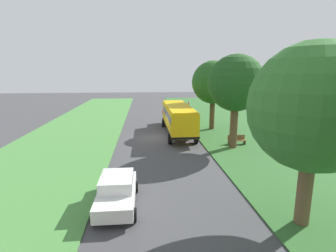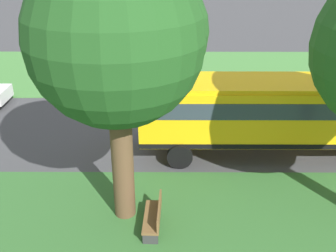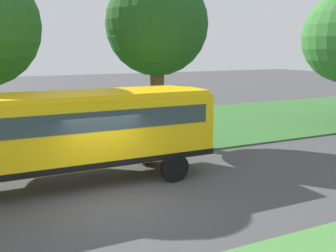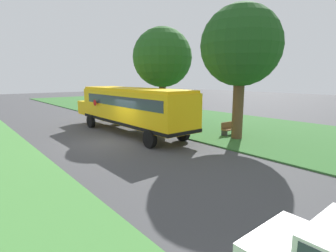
% 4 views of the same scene
% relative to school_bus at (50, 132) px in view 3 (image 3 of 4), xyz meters
% --- Properties ---
extents(ground_plane, '(120.00, 120.00, 0.00)m').
position_rel_school_bus_xyz_m(ground_plane, '(2.24, 1.42, -1.92)').
color(ground_plane, '#424244').
extents(grass_verge, '(12.00, 80.00, 0.08)m').
position_rel_school_bus_xyz_m(grass_verge, '(-7.76, 1.42, -1.88)').
color(grass_verge, '#33662D').
rests_on(grass_verge, ground).
extents(school_bus, '(2.85, 12.42, 3.16)m').
position_rel_school_bus_xyz_m(school_bus, '(0.00, 0.00, 0.00)').
color(school_bus, yellow).
rests_on(school_bus, ground).
extents(oak_tree_roadside_mid, '(4.83, 4.89, 8.16)m').
position_rel_school_bus_xyz_m(oak_tree_roadside_mid, '(-4.17, 5.59, 3.81)').
color(oak_tree_roadside_mid, brown).
rests_on(oak_tree_roadside_mid, ground).
extents(park_bench, '(1.62, 0.55, 0.92)m').
position_rel_school_bus_xyz_m(park_bench, '(-4.90, 4.82, -1.45)').
color(park_bench, brown).
rests_on(park_bench, ground).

